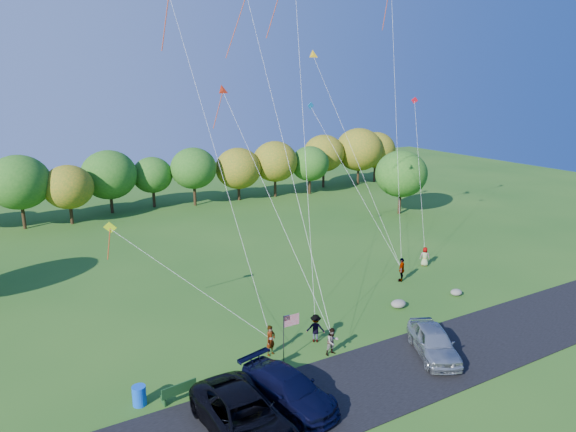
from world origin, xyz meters
The scene contains 17 objects.
ground centered at (0.00, 0.00, 0.00)m, with size 140.00×140.00×0.00m, color #215217.
asphalt_lane centered at (0.00, -4.00, 0.03)m, with size 44.00×6.00×0.06m, color black.
treeline centered at (3.01, 35.83, 4.57)m, with size 75.35×27.18×8.27m.
minivan_dark centered at (-8.56, -4.59, 0.96)m, with size 3.00×6.50×1.81m, color black.
minivan_navy centered at (-5.77, -3.58, 0.87)m, with size 2.27×5.58×1.62m, color black.
minivan_silver centered at (3.59, -3.73, 0.89)m, with size 1.97×4.90×1.67m, color #A0A6AA.
flyer_a centered at (-4.30, 0.99, 0.90)m, with size 0.66×0.43×1.80m, color #4C4C59.
flyer_b centered at (-1.24, -0.73, 0.81)m, with size 0.79×0.61×1.62m, color #4C4C59.
flyer_c centered at (-1.25, 1.02, 0.86)m, with size 1.11×0.64×1.72m, color #4C4C59.
flyer_d centered at (9.78, 5.79, 0.95)m, with size 1.11×0.46×1.89m, color #4C4C59.
flyer_e centered at (13.83, 7.41, 0.81)m, with size 0.80×0.52×1.63m, color #4C4C59.
park_bench centered at (-10.24, -0.69, 0.53)m, with size 1.81×0.55×1.00m.
trash_barrel centered at (-11.99, -0.01, 0.49)m, with size 0.66×0.66×0.99m, color blue.
flag_assembly centered at (-3.70, 0.00, 2.09)m, with size 1.02×0.66×2.76m.
boulder_near centered at (6.30, 2.18, 0.28)m, with size 1.10×0.86×0.55m, color gray.
boulder_far centered at (11.37, 1.67, 0.23)m, with size 0.89×0.74×0.46m, color gray.
kites_aloft centered at (2.63, 11.41, 20.13)m, with size 28.14×10.93×17.68m.
Camera 1 is at (-16.54, -22.32, 15.11)m, focal length 32.00 mm.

